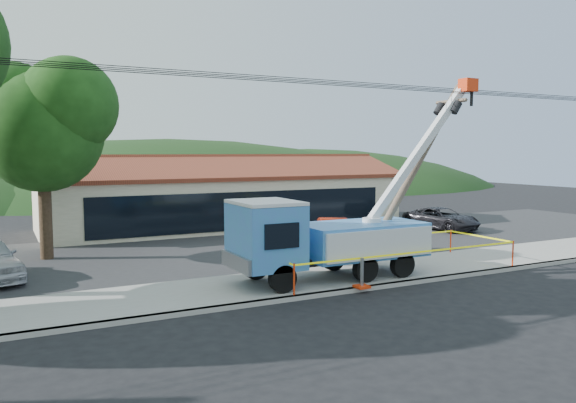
% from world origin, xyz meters
% --- Properties ---
extents(ground, '(120.00, 120.00, 0.00)m').
position_xyz_m(ground, '(0.00, 0.00, 0.00)').
color(ground, black).
rests_on(ground, ground).
extents(curb, '(60.00, 0.25, 0.15)m').
position_xyz_m(curb, '(0.00, 2.10, 0.07)').
color(curb, gray).
rests_on(curb, ground).
extents(sidewalk, '(60.00, 4.00, 0.15)m').
position_xyz_m(sidewalk, '(0.00, 4.00, 0.07)').
color(sidewalk, gray).
rests_on(sidewalk, ground).
extents(parking_lot, '(60.00, 12.00, 0.10)m').
position_xyz_m(parking_lot, '(0.00, 12.00, 0.05)').
color(parking_lot, '#28282B').
rests_on(parking_lot, ground).
extents(strip_mall, '(22.50, 8.53, 4.67)m').
position_xyz_m(strip_mall, '(4.00, 19.98, 1.88)').
color(strip_mall, beige).
rests_on(strip_mall, ground).
extents(tree_lot, '(6.30, 5.60, 8.94)m').
position_xyz_m(tree_lot, '(-7.00, 13.00, 6.21)').
color(tree_lot, '#332316').
rests_on(tree_lot, ground).
extents(hill_center, '(89.60, 64.00, 32.00)m').
position_xyz_m(hill_center, '(10.00, 55.00, 0.00)').
color(hill_center, '#183412').
rests_on(hill_center, ground).
extents(hill_east, '(72.80, 52.00, 26.00)m').
position_xyz_m(hill_east, '(30.00, 55.00, 0.00)').
color(hill_east, '#183412').
rests_on(hill_east, ground).
extents(utility_truck, '(10.59, 4.04, 7.67)m').
position_xyz_m(utility_truck, '(1.82, 3.74, 1.73)').
color(utility_truck, black).
rests_on(utility_truck, ground).
extents(leaning_pole, '(5.22, 1.71, 7.58)m').
position_xyz_m(leaning_pole, '(6.28, 4.03, 4.25)').
color(leaning_pole, brown).
rests_on(leaning_pole, ground).
extents(caution_tape, '(10.23, 3.63, 1.05)m').
position_xyz_m(caution_tape, '(4.78, 3.94, 0.92)').
color(caution_tape, red).
rests_on(caution_tape, ground).
extents(car_red, '(2.86, 4.25, 1.33)m').
position_xyz_m(car_red, '(6.38, 10.39, 0.00)').
color(car_red, '#A82510').
rests_on(car_red, ground).
extents(car_dark, '(2.93, 5.08, 1.33)m').
position_xyz_m(car_dark, '(15.14, 12.07, 0.00)').
color(car_dark, black).
rests_on(car_dark, ground).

